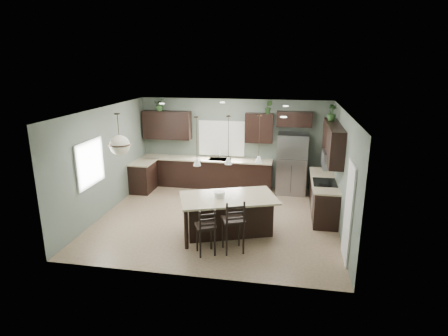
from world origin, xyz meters
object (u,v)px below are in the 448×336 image
refrigerator (292,164)px  bar_stool_left (206,231)px  bar_stool_center (233,225)px  serving_dish (220,195)px  plant_back_left (160,105)px  kitchen_island (228,216)px

refrigerator → bar_stool_left: (-1.72, -4.19, -0.40)m
refrigerator → bar_stool_center: 4.16m
serving_dish → bar_stool_center: 0.94m
serving_dish → refrigerator: bearing=63.7°
refrigerator → serving_dish: refrigerator is taller
bar_stool_left → plant_back_left: plant_back_left is taller
kitchen_island → plant_back_left: bearing=109.0°
refrigerator → serving_dish: bearing=-116.3°
kitchen_island → bar_stool_left: bar_stool_left is taller
kitchen_island → plant_back_left: 4.87m
bar_stool_left → bar_stool_center: bar_stool_center is taller
bar_stool_left → kitchen_island: bearing=47.1°
serving_dish → bar_stool_left: size_ratio=0.23×
refrigerator → bar_stool_center: size_ratio=1.55×
bar_stool_center → plant_back_left: size_ratio=2.97×
refrigerator → serving_dish: 3.62m
kitchen_island → bar_stool_left: (-0.30, -1.01, 0.06)m
refrigerator → kitchen_island: (-1.42, -3.17, -0.46)m
serving_dish → bar_stool_left: (-0.11, -0.94, -0.47)m
refrigerator → bar_stool_center: refrigerator is taller
plant_back_left → bar_stool_left: bearing=-60.8°
bar_stool_center → plant_back_left: 5.53m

